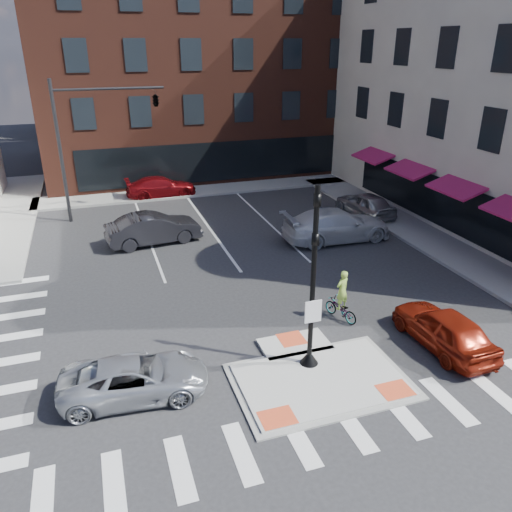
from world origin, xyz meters
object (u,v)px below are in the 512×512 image
object	(u,v)px
silver_suv	(135,378)
cyclist	(341,303)
red_sedan	(444,328)
white_pickup	(337,225)
bg_car_dark	(154,229)
bg_car_red	(161,187)
bg_car_silver	(365,204)

from	to	relation	value
silver_suv	cyclist	world-z (taller)	cyclist
red_sedan	white_pickup	distance (m)	10.40
red_sedan	bg_car_dark	xyz separation A→B (m)	(-8.14, 12.96, 0.09)
silver_suv	cyclist	bearing A→B (deg)	-70.13
bg_car_dark	bg_car_red	distance (m)	8.70
silver_suv	red_sedan	world-z (taller)	red_sedan
silver_suv	bg_car_red	distance (m)	21.16
bg_car_dark	bg_car_silver	size ratio (longest dim) A/B	1.12
bg_car_silver	bg_car_red	world-z (taller)	bg_car_silver
bg_car_dark	bg_car_red	world-z (taller)	bg_car_dark
silver_suv	bg_car_dark	size ratio (longest dim) A/B	0.90
bg_car_dark	bg_car_silver	world-z (taller)	bg_car_dark
silver_suv	bg_car_red	bearing A→B (deg)	-5.63
silver_suv	bg_car_dark	distance (m)	12.47
white_pickup	bg_car_red	size ratio (longest dim) A/B	1.24
white_pickup	cyclist	xyz separation A→B (m)	(-3.63, -7.54, -0.17)
red_sedan	silver_suv	bearing A→B (deg)	-5.72
silver_suv	bg_car_silver	size ratio (longest dim) A/B	1.01
bg_car_silver	bg_car_dark	bearing A→B (deg)	-5.43
bg_car_red	cyclist	world-z (taller)	cyclist
white_pickup	silver_suv	bearing A→B (deg)	130.79
white_pickup	bg_car_dark	bearing A→B (deg)	75.07
white_pickup	red_sedan	bearing A→B (deg)	174.60
bg_car_red	cyclist	size ratio (longest dim) A/B	2.33
bg_car_red	bg_car_silver	bearing A→B (deg)	-127.64
cyclist	bg_car_silver	bearing A→B (deg)	-143.56
bg_car_silver	bg_car_red	bearing A→B (deg)	-43.49
bg_car_red	cyclist	xyz separation A→B (m)	(3.99, -18.70, -0.00)
white_pickup	bg_car_dark	world-z (taller)	white_pickup
bg_car_silver	silver_suv	bearing A→B (deg)	32.77
silver_suv	white_pickup	size ratio (longest dim) A/B	0.75
silver_suv	bg_car_red	xyz separation A→B (m)	(3.90, 20.80, 0.08)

